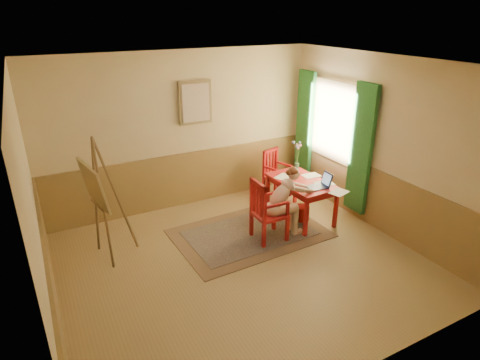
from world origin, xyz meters
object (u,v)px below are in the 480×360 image
chair_back (276,173)px  easel (97,190)px  figure (284,200)px  chair_left (267,211)px  laptop (320,184)px  table (301,185)px

chair_back → easel: size_ratio=0.50×
chair_back → easel: (-3.39, -0.68, 0.64)m
figure → chair_left: bearing=177.5°
chair_left → laptop: bearing=-1.5°
chair_back → figure: size_ratio=0.80×
table → chair_back: chair_back is taller
easel → figure: bearing=-14.5°
chair_back → laptop: 1.41m
chair_left → chair_back: (1.03, 1.35, -0.05)m
table → laptop: size_ratio=3.12×
table → laptop: 0.41m
table → chair_left: (-0.90, -0.34, -0.12)m
table → chair_left: bearing=-159.2°
chair_back → easel: 3.51m
table → chair_back: 1.03m
table → laptop: laptop is taller
table → easel: bearing=174.1°
figure → easel: (-2.66, 0.69, 0.46)m
figure → laptop: 0.70m
figure → table: bearing=31.1°
laptop → easel: 3.44m
chair_left → figure: bearing=-2.5°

